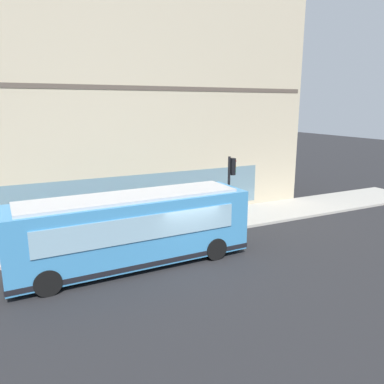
# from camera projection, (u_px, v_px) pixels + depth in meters

# --- Properties ---
(ground) EXTENTS (120.00, 120.00, 0.00)m
(ground) POSITION_uv_depth(u_px,v_px,m) (188.00, 261.00, 16.44)
(ground) COLOR #262628
(sidewalk_curb) EXTENTS (3.81, 40.00, 0.15)m
(sidewalk_curb) POSITION_uv_depth(u_px,v_px,m) (152.00, 230.00, 20.36)
(sidewalk_curb) COLOR #B2ADA3
(sidewalk_curb) RESTS_ON ground
(building_corner) EXTENTS (7.37, 23.00, 13.81)m
(building_corner) POSITION_uv_depth(u_px,v_px,m) (119.00, 102.00, 23.69)
(building_corner) COLOR beige
(building_corner) RESTS_ON ground
(city_bus_nearside) EXTENTS (2.80, 10.10, 3.07)m
(city_bus_nearside) POSITION_uv_depth(u_px,v_px,m) (132.00, 230.00, 15.77)
(city_bus_nearside) COLOR #3F8CC6
(city_bus_nearside) RESTS_ON ground
(traffic_light_near_corner) EXTENTS (0.32, 0.49, 3.88)m
(traffic_light_near_corner) POSITION_uv_depth(u_px,v_px,m) (231.00, 178.00, 20.13)
(traffic_light_near_corner) COLOR black
(traffic_light_near_corner) RESTS_ON sidewalk_curb
(fire_hydrant) EXTENTS (0.35, 0.35, 0.74)m
(fire_hydrant) POSITION_uv_depth(u_px,v_px,m) (152.00, 218.00, 21.04)
(fire_hydrant) COLOR gold
(fire_hydrant) RESTS_ON sidewalk_curb
(pedestrian_near_hydrant) EXTENTS (0.32, 0.32, 1.82)m
(pedestrian_near_hydrant) POSITION_uv_depth(u_px,v_px,m) (130.00, 214.00, 19.28)
(pedestrian_near_hydrant) COLOR #3359A5
(pedestrian_near_hydrant) RESTS_ON sidewalk_curb
(pedestrian_by_light_pole) EXTENTS (0.32, 0.32, 1.58)m
(pedestrian_by_light_pole) POSITION_uv_depth(u_px,v_px,m) (183.00, 215.00, 19.72)
(pedestrian_by_light_pole) COLOR silver
(pedestrian_by_light_pole) RESTS_ON sidewalk_curb
(pedestrian_walking_along_curb) EXTENTS (0.32, 0.32, 1.70)m
(pedestrian_walking_along_curb) POSITION_uv_depth(u_px,v_px,m) (5.00, 223.00, 18.09)
(pedestrian_walking_along_curb) COLOR gold
(pedestrian_walking_along_curb) RESTS_ON sidewalk_curb
(newspaper_vending_box) EXTENTS (0.44, 0.42, 0.90)m
(newspaper_vending_box) POSITION_uv_depth(u_px,v_px,m) (64.00, 228.00, 19.08)
(newspaper_vending_box) COLOR #263F99
(newspaper_vending_box) RESTS_ON sidewalk_curb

